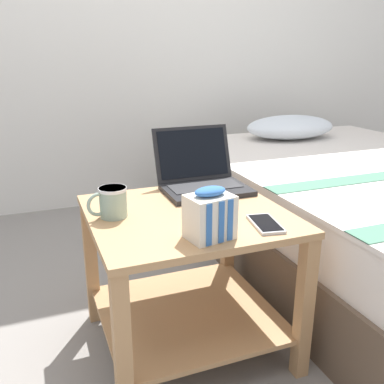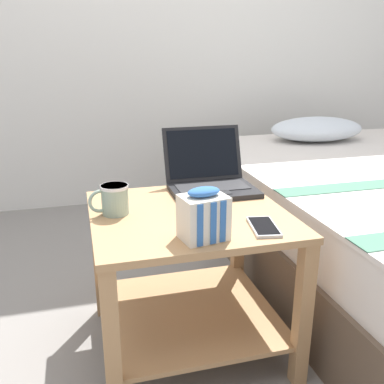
# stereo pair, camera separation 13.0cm
# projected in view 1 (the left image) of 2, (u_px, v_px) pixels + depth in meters

# --- Properties ---
(ground_plane) EXTENTS (8.00, 8.00, 0.00)m
(ground_plane) POSITION_uv_depth(u_px,v_px,m) (187.00, 343.00, 1.52)
(ground_plane) COLOR gray
(back_wall) EXTENTS (8.00, 0.05, 2.50)m
(back_wall) POSITION_uv_depth(u_px,v_px,m) (92.00, 6.00, 2.57)
(back_wall) COLOR silver
(back_wall) RESTS_ON ground_plane
(bed) EXTENTS (1.43, 2.11, 0.62)m
(bed) POSITION_uv_depth(u_px,v_px,m) (376.00, 214.00, 2.05)
(bed) COLOR brown
(bed) RESTS_ON ground_plane
(bedside_table) EXTENTS (0.62, 0.59, 0.50)m
(bedside_table) POSITION_uv_depth(u_px,v_px,m) (187.00, 261.00, 1.42)
(bedside_table) COLOR tan
(bedside_table) RESTS_ON ground_plane
(laptop) EXTENTS (0.30, 0.28, 0.22)m
(laptop) POSITION_uv_depth(u_px,v_px,m) (202.00, 177.00, 1.58)
(laptop) COLOR black
(laptop) RESTS_ON bedside_table
(mug_front_left) EXTENTS (0.13, 0.09, 0.09)m
(mug_front_left) POSITION_uv_depth(u_px,v_px,m) (112.00, 201.00, 1.31)
(mug_front_left) COLOR #8CA593
(mug_front_left) RESTS_ON bedside_table
(snack_bag) EXTENTS (0.14, 0.11, 0.15)m
(snack_bag) POSITION_uv_depth(u_px,v_px,m) (210.00, 215.00, 1.15)
(snack_bag) COLOR silver
(snack_bag) RESTS_ON bedside_table
(cell_phone) EXTENTS (0.10, 0.16, 0.01)m
(cell_phone) POSITION_uv_depth(u_px,v_px,m) (265.00, 224.00, 1.26)
(cell_phone) COLOR #B7BABC
(cell_phone) RESTS_ON bedside_table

